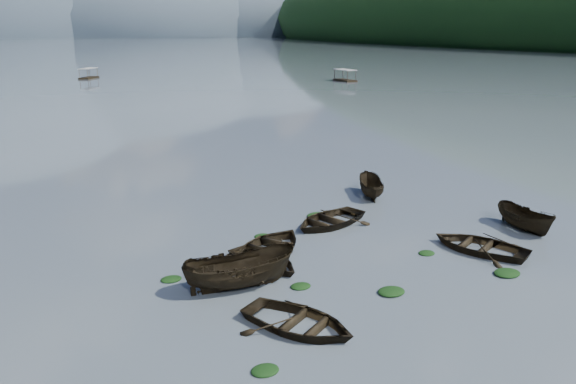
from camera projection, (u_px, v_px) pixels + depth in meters
name	position (u px, v px, depth m)	size (l,w,h in m)	color
ground_plane	(419.00, 322.00, 21.43)	(2400.00, 2400.00, 0.00)	slate
haze_mtn_c	(130.00, 36.00, 862.65)	(520.00, 520.00, 260.00)	#475666
haze_mtn_d	(240.00, 35.00, 934.66)	(520.00, 520.00, 220.00)	#475666
rowboat_0	(298.00, 328.00, 20.98)	(3.25, 4.56, 0.94)	black
rowboat_1	(270.00, 253.00, 27.99)	(3.62, 5.07, 1.05)	black
rowboat_2	(240.00, 288.00, 24.26)	(1.87, 4.98, 1.92)	black
rowboat_3	(479.00, 251.00, 28.33)	(3.37, 4.72, 0.98)	black
rowboat_5	(524.00, 229.00, 31.33)	(1.49, 3.97, 1.53)	black
rowboat_6	(264.00, 266.00, 26.52)	(2.97, 4.15, 0.86)	black
rowboat_7	(329.00, 225.00, 32.05)	(3.47, 4.86, 1.01)	black
rowboat_8	(370.00, 196.00, 37.56)	(1.47, 3.90, 1.50)	black
weed_clump_0	(265.00, 372.00, 18.35)	(0.95, 0.78, 0.21)	black
weed_clump_1	(301.00, 287.00, 24.34)	(0.92, 0.73, 0.20)	black
weed_clump_2	(391.00, 293.00, 23.78)	(1.21, 0.97, 0.26)	black
weed_clump_3	(427.00, 254.00, 27.93)	(0.85, 0.72, 0.19)	black
weed_clump_4	(507.00, 274.00, 25.59)	(1.27, 1.01, 0.26)	black
weed_clump_5	(171.00, 280.00, 25.02)	(0.94, 0.76, 0.20)	black
weed_clump_6	(262.00, 237.00, 30.21)	(0.90, 0.75, 0.19)	black
weed_clump_7	(317.00, 217.00, 33.44)	(1.24, 1.00, 0.27)	black
pontoon_centre	(89.00, 79.00, 125.21)	(2.36, 5.67, 2.17)	black
pontoon_right	(345.00, 81.00, 118.92)	(2.55, 6.12, 2.35)	black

